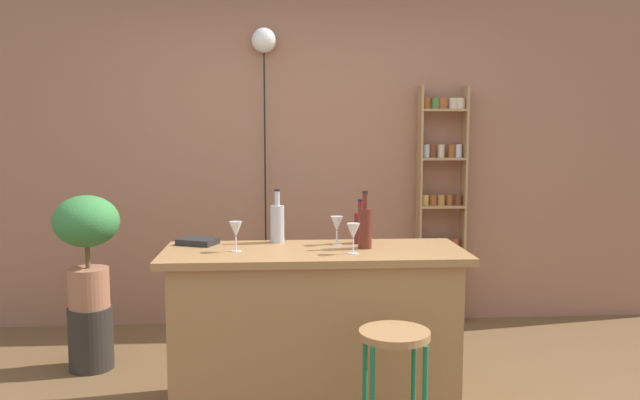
{
  "coord_description": "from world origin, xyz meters",
  "views": [
    {
      "loc": [
        -0.2,
        -3.18,
        1.55
      ],
      "look_at": [
        0.05,
        0.55,
        1.14
      ],
      "focal_mm": 36.05,
      "sensor_mm": 36.0,
      "label": 1
    }
  ],
  "objects": [
    {
      "name": "back_wall",
      "position": [
        0.0,
        1.95,
        1.4
      ],
      "size": [
        6.4,
        0.1,
        2.8
      ],
      "primitive_type": "cube",
      "color": "#9E6B51",
      "rests_on": "ground"
    },
    {
      "name": "kitchen_counter",
      "position": [
        0.0,
        0.3,
        0.45
      ],
      "size": [
        1.66,
        0.64,
        0.89
      ],
      "color": "#9E7042",
      "rests_on": "ground"
    },
    {
      "name": "bar_stool",
      "position": [
        0.34,
        -0.33,
        0.47
      ],
      "size": [
        0.33,
        0.33,
        0.63
      ],
      "color": "#196642",
      "rests_on": "ground"
    },
    {
      "name": "spice_shelf",
      "position": [
        1.1,
        1.8,
        0.98
      ],
      "size": [
        0.38,
        0.16,
        1.89
      ],
      "color": "#A87F51",
      "rests_on": "ground"
    },
    {
      "name": "plant_stool",
      "position": [
        -1.42,
        0.96,
        0.2
      ],
      "size": [
        0.28,
        0.28,
        0.41
      ],
      "primitive_type": "cylinder",
      "color": "#2D2823",
      "rests_on": "ground"
    },
    {
      "name": "potted_plant",
      "position": [
        -1.42,
        0.96,
        0.86
      ],
      "size": [
        0.42,
        0.37,
        0.73
      ],
      "color": "#A86B4C",
      "rests_on": "plant_stool"
    },
    {
      "name": "bottle_vinegar",
      "position": [
        -0.2,
        0.54,
        1.01
      ],
      "size": [
        0.08,
        0.08,
        0.31
      ],
      "color": "#B2B2B7",
      "rests_on": "kitchen_counter"
    },
    {
      "name": "bottle_olive_oil",
      "position": [
        0.28,
        0.49,
        0.99
      ],
      "size": [
        0.07,
        0.07,
        0.26
      ],
      "color": "maroon",
      "rests_on": "kitchen_counter"
    },
    {
      "name": "bottle_sauce_amber",
      "position": [
        0.29,
        0.32,
        1.02
      ],
      "size": [
        0.08,
        0.08,
        0.32
      ],
      "color": "#5B2319",
      "rests_on": "kitchen_counter"
    },
    {
      "name": "wine_glass_left",
      "position": [
        0.14,
        0.45,
        1.01
      ],
      "size": [
        0.07,
        0.07,
        0.16
      ],
      "color": "silver",
      "rests_on": "kitchen_counter"
    },
    {
      "name": "wine_glass_center",
      "position": [
        -0.43,
        0.28,
        1.01
      ],
      "size": [
        0.07,
        0.07,
        0.16
      ],
      "color": "silver",
      "rests_on": "kitchen_counter"
    },
    {
      "name": "wine_glass_right",
      "position": [
        0.2,
        0.17,
        1.01
      ],
      "size": [
        0.07,
        0.07,
        0.16
      ],
      "color": "silver",
      "rests_on": "kitchen_counter"
    },
    {
      "name": "cookbook",
      "position": [
        -0.66,
        0.5,
        0.91
      ],
      "size": [
        0.25,
        0.22,
        0.03
      ],
      "primitive_type": "cube",
      "rotation": [
        0.0,
        0.0,
        -0.4
      ],
      "color": "black",
      "rests_on": "kitchen_counter"
    },
    {
      "name": "pendant_globe_light",
      "position": [
        -0.29,
        1.84,
        2.18
      ],
      "size": [
        0.19,
        0.19,
        2.33
      ],
      "color": "black",
      "rests_on": "ground"
    }
  ]
}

